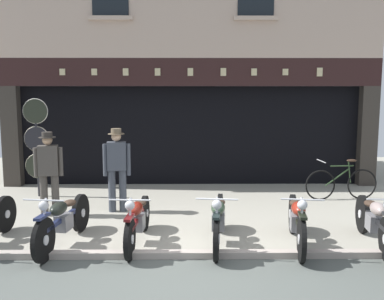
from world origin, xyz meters
The scene contains 12 objects.
ground centered at (0.00, -0.98, -0.04)m, with size 21.73×22.00×0.18m.
shop_facade centered at (0.00, 6.98, 1.80)m, with size 10.03×4.42×6.81m.
motorcycle_left centered at (-2.07, 0.62, 0.43)m, with size 0.62×2.10×0.93m.
motorcycle_center_left centered at (-0.88, 0.68, 0.42)m, with size 0.62×2.02×0.91m.
motorcycle_center centered at (0.43, 0.65, 0.43)m, with size 0.62×2.07×0.93m.
motorcycle_center_right centered at (1.68, 0.56, 0.44)m, with size 0.62×2.03×0.93m.
motorcycle_right centered at (2.93, 0.55, 0.43)m, with size 0.62×2.00×0.92m.
salesman_left centered at (-2.83, 2.36, 0.93)m, with size 0.55×0.33×1.68m.
shopkeeper_center centered at (-1.52, 2.64, 0.96)m, with size 0.56×0.34×1.72m.
tyre_sign_pole centered at (-3.59, 3.96, 1.35)m, with size 0.59×0.07×2.31m.
advert_board_near centered at (2.25, 5.40, 1.76)m, with size 0.74×0.03×1.09m.
leaning_bicycle centered at (3.48, 3.63, 0.38)m, with size 1.70×0.50×0.94m.
Camera 1 is at (-0.06, -6.21, 2.49)m, focal length 40.97 mm.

